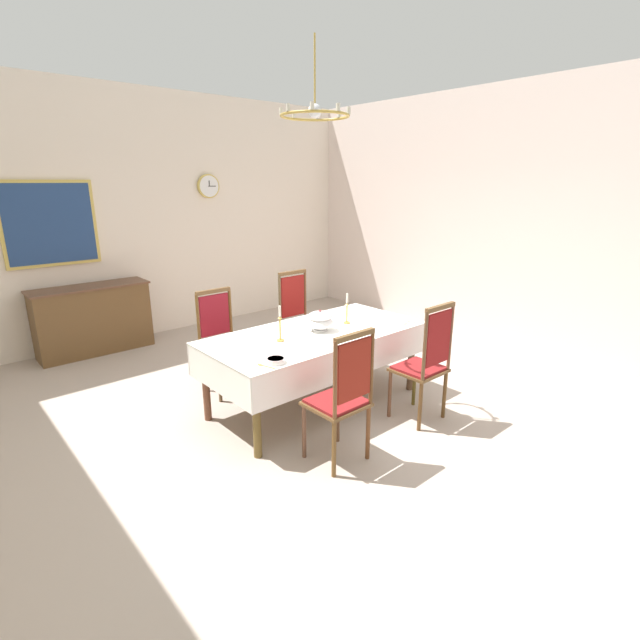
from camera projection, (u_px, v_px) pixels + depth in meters
ground at (327, 411)px, 4.75m from camera, size 6.51×7.13×0.04m
back_wall at (162, 216)px, 6.86m from camera, size 6.51×0.08×3.44m
right_wall at (508, 219)px, 6.35m from camera, size 0.08×7.13×3.44m
dining_table at (316, 339)px, 4.67m from camera, size 2.21×1.05×0.77m
tablecloth at (316, 339)px, 4.67m from camera, size 2.23×1.07×0.32m
chair_south_a at (342, 395)px, 3.70m from camera, size 0.44×0.42×1.14m
chair_north_a at (222, 339)px, 5.04m from camera, size 0.44×0.42×1.11m
chair_south_b at (425, 362)px, 4.38m from camera, size 0.44×0.42×1.16m
chair_north_b at (299, 319)px, 5.72m from camera, size 0.44×0.42×1.17m
soup_tureen at (320, 320)px, 4.66m from camera, size 0.27×0.27×0.22m
candlestick_west at (280, 327)px, 4.34m from camera, size 0.07×0.07×0.34m
candlestick_east at (347, 312)px, 4.89m from camera, size 0.07×0.07×0.32m
bowl_near_left at (276, 360)px, 3.85m from camera, size 0.16×0.16×0.04m
bowl_near_right at (400, 322)px, 4.93m from camera, size 0.14×0.14×0.03m
spoon_primary at (262, 365)px, 3.80m from camera, size 0.06×0.17×0.01m
spoon_secondary at (404, 320)px, 5.01m from camera, size 0.06×0.17×0.01m
sideboard at (93, 319)px, 6.23m from camera, size 1.44×0.48×0.90m
mounted_clock at (208, 186)px, 7.16m from camera, size 0.35×0.06×0.35m
framed_painting at (50, 224)px, 5.88m from camera, size 1.09×0.05×1.06m
chandelier at (315, 114)px, 4.09m from camera, size 0.62×0.62×0.66m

